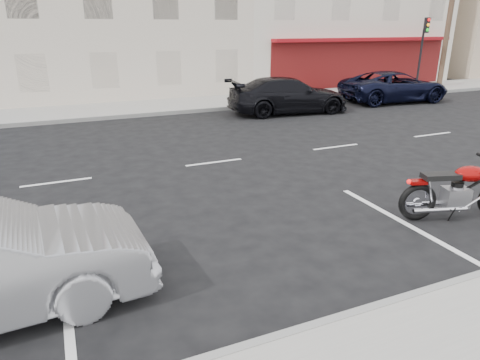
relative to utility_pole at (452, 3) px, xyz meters
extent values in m
plane|color=black|center=(-15.50, -8.60, -4.74)|extent=(120.00, 120.00, 0.00)
cube|color=gray|center=(-20.50, 0.10, -4.66)|extent=(80.00, 3.40, 0.15)
cube|color=gray|center=(-20.50, -1.60, -4.66)|extent=(80.00, 0.12, 0.16)
cube|color=tan|center=(10.50, 7.70, 0.76)|extent=(12.00, 12.00, 11.00)
cylinder|color=#422D1E|center=(0.00, 0.00, -0.09)|extent=(0.30, 0.30, 9.00)
cylinder|color=black|center=(-2.00, -0.20, -2.99)|extent=(0.12, 0.12, 3.20)
cube|color=black|center=(-2.00, -0.35, -1.19)|extent=(0.26, 0.18, 0.80)
cylinder|color=beige|center=(-3.50, -0.10, -4.29)|extent=(0.20, 0.20, 0.60)
sphere|color=beige|center=(-3.50, -0.10, -3.97)|extent=(0.20, 0.20, 0.20)
torus|color=black|center=(-14.42, -13.84, -4.38)|extent=(0.75, 0.33, 0.74)
cube|color=#7E0504|center=(-14.46, -13.83, -3.97)|extent=(0.37, 0.27, 0.07)
cylinder|color=silver|center=(-14.00, -13.80, -4.50)|extent=(1.03, 0.39, 0.09)
imported|color=black|center=(-5.98, -2.73, -4.01)|extent=(5.47, 2.89, 1.47)
imported|color=black|center=(-12.15, -3.18, -3.99)|extent=(5.35, 2.61, 1.50)
camera|label=1|loc=(-21.28, -19.13, -1.21)|focal=32.00mm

